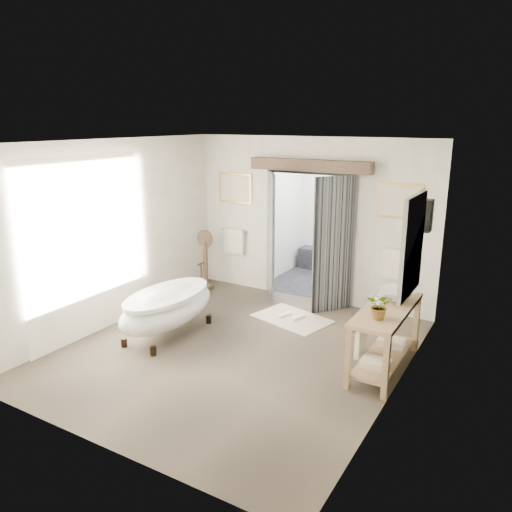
% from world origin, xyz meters
% --- Properties ---
extents(ground_plane, '(5.00, 5.00, 0.00)m').
position_xyz_m(ground_plane, '(0.00, 0.00, 0.00)').
color(ground_plane, brown).
extents(room_shell, '(4.52, 5.02, 2.91)m').
position_xyz_m(room_shell, '(-0.04, -0.11, 1.86)').
color(room_shell, white).
rests_on(room_shell, ground_plane).
extents(shower_room, '(2.22, 2.01, 2.51)m').
position_xyz_m(shower_room, '(0.00, 3.99, 0.91)').
color(shower_room, black).
rests_on(shower_room, ground_plane).
extents(back_wall_dressing, '(3.82, 0.74, 2.52)m').
position_xyz_m(back_wall_dressing, '(0.00, 2.32, 1.56)').
color(back_wall_dressing, black).
rests_on(back_wall_dressing, ground_plane).
extents(clawfoot_tub, '(0.84, 1.88, 0.92)m').
position_xyz_m(clawfoot_tub, '(-1.17, -0.05, 0.45)').
color(clawfoot_tub, black).
rests_on(clawfoot_tub, ground_plane).
extents(vanity, '(0.57, 1.60, 0.85)m').
position_xyz_m(vanity, '(1.95, 0.53, 0.51)').
color(vanity, tan).
rests_on(vanity, ground_plane).
extents(pedestal_mirror, '(0.35, 0.23, 1.18)m').
position_xyz_m(pedestal_mirror, '(-1.91, 1.96, 0.51)').
color(pedestal_mirror, brown).
rests_on(pedestal_mirror, ground_plane).
extents(rug, '(1.37, 1.08, 0.01)m').
position_xyz_m(rug, '(0.20, 1.45, 0.01)').
color(rug, beige).
rests_on(rug, ground_plane).
extents(slippers, '(0.42, 0.28, 0.05)m').
position_xyz_m(slippers, '(0.17, 1.46, 0.04)').
color(slippers, white).
rests_on(slippers, rug).
extents(basin, '(0.51, 0.51, 0.16)m').
position_xyz_m(basin, '(2.00, 0.86, 0.93)').
color(basin, white).
rests_on(basin, vanity).
extents(plant, '(0.35, 0.32, 0.33)m').
position_xyz_m(plant, '(2.00, 0.13, 1.02)').
color(plant, gray).
rests_on(plant, vanity).
extents(soap_bottle_a, '(0.11, 0.11, 0.19)m').
position_xyz_m(soap_bottle_a, '(1.85, 0.62, 0.95)').
color(soap_bottle_a, gray).
rests_on(soap_bottle_a, vanity).
extents(soap_bottle_b, '(0.17, 0.17, 0.19)m').
position_xyz_m(soap_bottle_b, '(1.91, 1.21, 0.94)').
color(soap_bottle_b, gray).
rests_on(soap_bottle_b, vanity).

